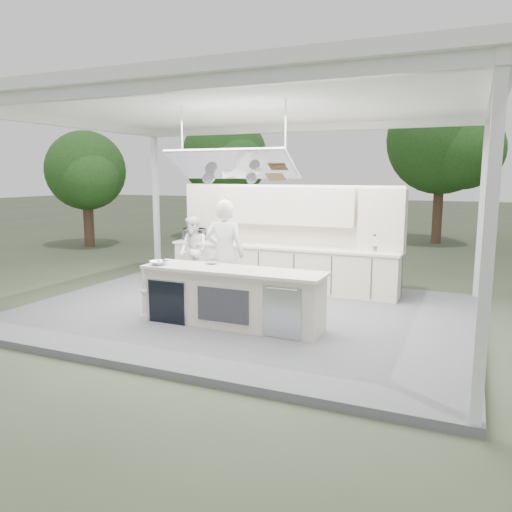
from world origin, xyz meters
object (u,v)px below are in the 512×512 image
at_px(sous_chef, 193,251).
at_px(demo_island, 231,297).
at_px(back_counter, 281,267).
at_px(head_chef, 225,255).

bearing_deg(sous_chef, demo_island, -24.51).
height_order(demo_island, back_counter, same).
distance_m(demo_island, head_chef, 1.20).
bearing_deg(demo_island, sous_chef, 131.38).
bearing_deg(head_chef, sous_chef, -54.46).
bearing_deg(head_chef, back_counter, -111.87).
xyz_separation_m(head_chef, sous_chef, (-1.59, 1.56, -0.24)).
xyz_separation_m(demo_island, sous_chef, (-2.17, 2.46, 0.30)).
distance_m(head_chef, sous_chef, 2.24).
xyz_separation_m(demo_island, back_counter, (-0.18, 2.81, 0.00)).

